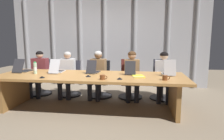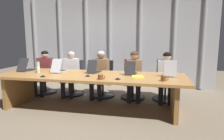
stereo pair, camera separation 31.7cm
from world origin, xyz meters
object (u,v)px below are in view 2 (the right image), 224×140
conference_mic_right_side (88,75)px  office_chair_left_end (46,80)px  office_chair_center (103,83)px  person_center (100,72)px  conference_mic_left_side (43,76)px  spiral_notepad (138,77)px  office_chair_left_mid (74,82)px  person_left_mid (71,71)px  laptop_right_end (169,73)px  water_bottle_primary (38,67)px  laptop_center (94,70)px  laptop_left_mid (60,69)px  laptop_left_end (28,68)px  office_chair_right_end (165,85)px  person_right_mid (134,73)px  laptop_right_mid (131,72)px  person_right_end (166,74)px  coffee_mug_far (164,78)px  coffee_mug_near (101,77)px  conference_mic_middle (118,78)px

conference_mic_right_side → office_chair_left_end: bearing=144.5°
office_chair_center → person_center: person_center is taller
conference_mic_left_side → spiral_notepad: bearing=11.7°
office_chair_left_end → office_chair_left_mid: office_chair_left_end is taller
person_left_mid → laptop_right_end: bearing=72.1°
office_chair_left_end → conference_mic_right_side: 2.03m
laptop_right_end → water_bottle_primary: laptop_right_end is taller
laptop_center → laptop_right_end: (1.60, -0.05, 0.01)m
laptop_left_mid → laptop_left_end: bearing=88.6°
office_chair_right_end → person_right_mid: (-0.74, -0.16, 0.31)m
laptop_center → office_chair_right_end: (1.57, 0.71, -0.43)m
laptop_right_mid → person_right_end: (0.76, 0.60, -0.12)m
office_chair_left_mid → laptop_left_mid: bearing=5.0°
laptop_right_mid → person_right_end: bearing=-50.8°
office_chair_left_end → conference_mic_left_side: office_chair_left_end is taller
coffee_mug_far → conference_mic_right_side: coffee_mug_far is taller
laptop_left_end → office_chair_left_end: 0.89m
conference_mic_right_side → spiral_notepad: (0.98, 0.14, -0.01)m
laptop_right_end → coffee_mug_near: laptop_right_end is taller
office_chair_center → water_bottle_primary: bearing=-51.6°
laptop_right_mid → office_chair_left_mid: 1.83m
coffee_mug_far → conference_mic_middle: 0.82m
person_center → office_chair_left_end: bearing=-89.6°
office_chair_left_end → coffee_mug_near: size_ratio=6.62×
laptop_right_mid → spiral_notepad: 0.32m
laptop_center → person_right_mid: (0.82, 0.55, -0.12)m
person_left_mid → person_center: (0.78, 0.01, 0.02)m
water_bottle_primary → laptop_right_end: bearing=4.4°
laptop_right_mid → laptop_right_end: 0.78m
coffee_mug_near → water_bottle_primary: bearing=164.6°
person_left_mid → spiral_notepad: person_left_mid is taller
laptop_left_mid → conference_mic_middle: laptop_left_mid is taller
office_chair_left_end → spiral_notepad: size_ratio=2.67×
laptop_left_end → laptop_left_mid: bearing=-87.3°
laptop_left_mid → laptop_center: laptop_left_mid is taller
laptop_left_end → conference_mic_right_side: bearing=-101.6°
spiral_notepad → laptop_right_end: bearing=11.0°
person_right_end → laptop_right_mid: bearing=-48.2°
laptop_left_mid → laptop_center: bearing=-88.7°
office_chair_right_end → conference_mic_right_side: office_chair_right_end is taller
laptop_center → person_right_mid: size_ratio=0.37×
office_chair_center → person_center: size_ratio=0.78×
person_center → coffee_mug_far: 1.89m
coffee_mug_far → office_chair_right_end: bearing=85.5°
laptop_right_end → laptop_left_mid: bearing=88.0°
conference_mic_middle → laptop_right_mid: bearing=73.5°
conference_mic_left_side → office_chair_center: bearing=58.3°
office_chair_right_end → coffee_mug_near: bearing=-41.8°
office_chair_left_mid → coffee_mug_far: bearing=65.8°
coffee_mug_near → office_chair_center: bearing=102.8°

